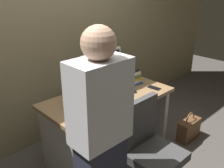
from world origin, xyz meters
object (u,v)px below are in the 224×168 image
object	(u,v)px
person_at_desk	(101,141)
handbag	(189,129)
keyboard	(112,100)
cup_by_monitor	(66,103)
monitor	(102,70)
cell_phone	(154,88)
desk	(109,116)
mouse	(132,90)
office_chair	(150,156)
book_stack	(132,77)
cup_near_keyboard	(90,109)

from	to	relation	value
person_at_desk	handbag	size ratio (longest dim) A/B	4.34
keyboard	cup_by_monitor	distance (m)	0.46
monitor	handbag	xyz separation A→B (m)	(0.92, -0.59, -0.87)
person_at_desk	cup_by_monitor	world-z (taller)	person_at_desk
person_at_desk	keyboard	bearing A→B (deg)	40.72
cell_phone	cup_by_monitor	bearing A→B (deg)	157.96
keyboard	cell_phone	distance (m)	0.57
desk	keyboard	size ratio (longest dim) A/B	3.17
cell_phone	person_at_desk	bearing A→B (deg)	-164.58
keyboard	mouse	size ratio (longest dim) A/B	4.30
office_chair	book_stack	distance (m)	1.00
cell_phone	keyboard	bearing A→B (deg)	164.55
cup_near_keyboard	keyboard	bearing A→B (deg)	9.39
desk	handbag	size ratio (longest dim) A/B	3.61
office_chair	book_stack	bearing A→B (deg)	52.59
desk	keyboard	distance (m)	0.27
monitor	mouse	xyz separation A→B (m)	(0.25, -0.22, -0.24)
desk	cup_near_keyboard	bearing A→B (deg)	-157.98
cup_by_monitor	desk	bearing A→B (deg)	-11.75
cup_near_keyboard	cell_phone	world-z (taller)	cup_near_keyboard
keyboard	cup_by_monitor	xyz separation A→B (m)	(-0.41, 0.20, 0.03)
cup_by_monitor	handbag	world-z (taller)	cup_by_monitor
office_chair	mouse	bearing A→B (deg)	55.54
mouse	cup_near_keyboard	xyz separation A→B (m)	(-0.64, -0.05, 0.03)
office_chair	cell_phone	xyz separation A→B (m)	(0.64, 0.46, 0.32)
book_stack	cup_by_monitor	bearing A→B (deg)	177.59
desk	keyboard	world-z (taller)	keyboard
book_stack	desk	bearing A→B (deg)	-172.14
mouse	cup_by_monitor	size ratio (longest dim) A/B	1.12
book_stack	cup_near_keyboard	bearing A→B (deg)	-165.20
desk	mouse	bearing A→B (deg)	-22.10
cup_near_keyboard	cell_phone	size ratio (longest dim) A/B	0.65
mouse	cell_phone	world-z (taller)	mouse
desk	keyboard	bearing A→B (deg)	-118.23
person_at_desk	cell_phone	xyz separation A→B (m)	(1.19, 0.43, -0.09)
keyboard	cell_phone	bearing A→B (deg)	-7.96
desk	book_stack	size ratio (longest dim) A/B	6.05
person_at_desk	desk	bearing A→B (deg)	43.24
mouse	cup_by_monitor	world-z (taller)	cup_by_monitor
office_chair	monitor	size ratio (longest dim) A/B	1.74
desk	book_stack	xyz separation A→B (m)	(0.43, 0.06, 0.32)
keyboard	handbag	bearing A→B (deg)	-17.65
office_chair	monitor	world-z (taller)	monitor
book_stack	handbag	xyz separation A→B (m)	(0.51, -0.53, -0.69)
person_at_desk	book_stack	size ratio (longest dim) A/B	7.27
keyboard	book_stack	size ratio (longest dim) A/B	1.91
cup_by_monitor	keyboard	bearing A→B (deg)	-25.73
monitor	handbag	world-z (taller)	monitor
desk	office_chair	xyz separation A→B (m)	(-0.13, -0.67, -0.08)
desk	person_at_desk	xyz separation A→B (m)	(-0.68, -0.64, 0.33)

